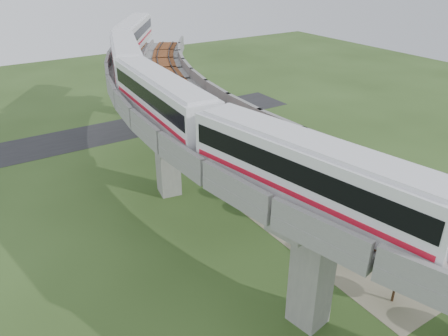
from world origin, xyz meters
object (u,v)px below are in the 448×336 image
Objects in this scene: car_dark at (293,198)px; metro_train at (165,74)px; car_white at (429,267)px; car_red at (380,182)px.

metro_train is at bearing 17.04° from car_dark.
car_dark reaches higher than car_white.
metro_train is 16.92× the size of car_red.
car_red is (18.70, -11.37, -11.68)m from metro_train.
car_white is 13.67m from car_dark.
car_dark is at bearing 69.41° from car_white.
car_red is (7.99, 11.18, 0.00)m from car_white.
car_red is 10.27m from car_dark.
metro_train is 27.57m from car_white.
car_white is (10.71, -22.55, -11.69)m from metro_train.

